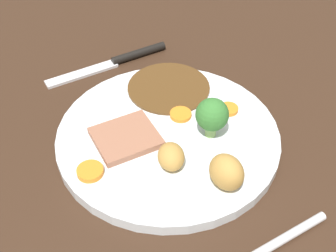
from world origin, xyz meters
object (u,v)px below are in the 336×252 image
carrot_coin_side (90,171)px  fork (263,251)px  carrot_coin_back (180,115)px  knife (118,61)px  broccoli_floret (212,115)px  dinner_plate (168,136)px  roast_potato_left (171,157)px  carrot_coin_front (229,109)px  roast_potato_right (227,172)px  meat_slice_main (126,137)px

carrot_coin_side → fork: bearing=-148.0°
carrot_coin_back → knife: (15.78, 0.60, -1.19)cm
carrot_coin_side → broccoli_floret: 14.69cm
carrot_coin_side → fork: 19.27cm
dinner_plate → roast_potato_left: (-4.54, 2.38, 2.04)cm
carrot_coin_front → broccoli_floret: bearing=117.7°
carrot_coin_back → carrot_coin_side: size_ratio=0.92×
dinner_plate → carrot_coin_front: (-0.60, -8.39, 0.96)cm
broccoli_floret → fork: (-14.51, 4.16, -4.03)cm
broccoli_floret → fork: bearing=164.0°
carrot_coin_side → knife: carrot_coin_side is taller
roast_potato_left → roast_potato_right: size_ratio=0.87×
carrot_coin_front → fork: carrot_coin_front is taller
roast_potato_left → roast_potato_right: bearing=-146.1°
carrot_coin_back → fork: (-19.05, 2.87, -1.26)cm
roast_potato_right → carrot_coin_back: (11.31, -1.64, -1.60)cm
roast_potato_left → knife: bearing=-11.6°
meat_slice_main → fork: (-18.83, -4.63, -1.41)cm
meat_slice_main → carrot_coin_side: bearing=114.4°
meat_slice_main → carrot_coin_side: meat_slice_main is taller
carrot_coin_back → roast_potato_right: bearing=171.7°
fork → carrot_coin_front: bearing=-116.4°
dinner_plate → carrot_coin_back: size_ratio=9.88×
carrot_coin_back → carrot_coin_side: carrot_coin_side is taller
fork → broccoli_floret: bearing=-105.4°
broccoli_floret → knife: broccoli_floret is taller
carrot_coin_front → broccoli_floret: broccoli_floret is taller
carrot_coin_front → carrot_coin_side: bearing=91.6°
roast_potato_left → carrot_coin_side: size_ratio=1.24×
roast_potato_right → broccoli_floret: (6.78, -2.93, 1.17)cm
meat_slice_main → roast_potato_right: (-11.09, -5.85, 1.44)cm
meat_slice_main → dinner_plate: bearing=-106.5°
carrot_coin_back → fork: 19.30cm
broccoli_floret → carrot_coin_front: bearing=-62.3°
roast_potato_left → fork: 13.27cm
carrot_coin_side → carrot_coin_back: bearing=-78.1°
carrot_coin_back → fork: bearing=171.4°
carrot_coin_back → carrot_coin_front: bearing=-111.5°
carrot_coin_side → knife: (18.53, -12.45, -1.26)cm
knife → meat_slice_main: bearing=67.8°
carrot_coin_side → knife: bearing=-33.9°
roast_potato_left → broccoli_floret: bearing=-75.5°
dinner_plate → fork: 17.41cm
meat_slice_main → knife: 17.48cm
roast_potato_right → fork: bearing=171.0°
broccoli_floret → roast_potato_left: bearing=104.5°
dinner_plate → carrot_coin_side: (-1.10, 10.33, 1.02)cm
carrot_coin_back → fork: size_ratio=0.17×
dinner_plate → fork: bearing=179.5°
dinner_plate → roast_potato_left: roast_potato_left is taller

